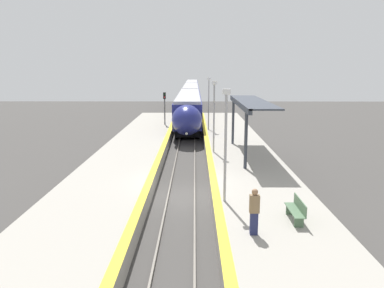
{
  "coord_description": "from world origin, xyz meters",
  "views": [
    {
      "loc": [
        0.72,
        -19.41,
        6.87
      ],
      "look_at": [
        0.55,
        4.0,
        2.13
      ],
      "focal_mm": 35.0,
      "sensor_mm": 36.0,
      "label": 1
    }
  ],
  "objects_px": {
    "platform_bench": "(297,209)",
    "railway_signal": "(165,108)",
    "train": "(191,95)",
    "lamppost_far": "(209,100)",
    "person_waiting": "(254,211)",
    "lamppost_near": "(226,138)",
    "lamppost_mid": "(214,112)"
  },
  "relations": [
    {
      "from": "railway_signal",
      "to": "lamppost_far",
      "type": "distance_m",
      "value": 5.8
    },
    {
      "from": "train",
      "to": "railway_signal",
      "type": "xyz_separation_m",
      "value": [
        -2.54,
        -28.19,
        0.47
      ]
    },
    {
      "from": "lamppost_near",
      "to": "platform_bench",
      "type": "bearing_deg",
      "value": -39.76
    },
    {
      "from": "train",
      "to": "lamppost_far",
      "type": "relative_size",
      "value": 14.25
    },
    {
      "from": "train",
      "to": "lamppost_near",
      "type": "bearing_deg",
      "value": -87.69
    },
    {
      "from": "platform_bench",
      "to": "railway_signal",
      "type": "distance_m",
      "value": 27.25
    },
    {
      "from": "person_waiting",
      "to": "lamppost_near",
      "type": "relative_size",
      "value": 0.34
    },
    {
      "from": "train",
      "to": "railway_signal",
      "type": "height_order",
      "value": "railway_signal"
    },
    {
      "from": "railway_signal",
      "to": "lamppost_mid",
      "type": "height_order",
      "value": "lamppost_mid"
    },
    {
      "from": "person_waiting",
      "to": "lamppost_far",
      "type": "distance_m",
      "value": 24.32
    },
    {
      "from": "person_waiting",
      "to": "railway_signal",
      "type": "distance_m",
      "value": 28.04
    },
    {
      "from": "lamppost_mid",
      "to": "lamppost_far",
      "type": "xyz_separation_m",
      "value": [
        0.0,
        10.33,
        0.0
      ]
    },
    {
      "from": "lamppost_near",
      "to": "person_waiting",
      "type": "bearing_deg",
      "value": -77.4
    },
    {
      "from": "person_waiting",
      "to": "lamppost_near",
      "type": "xyz_separation_m",
      "value": [
        -0.79,
        3.56,
        2.04
      ]
    },
    {
      "from": "lamppost_near",
      "to": "lamppost_mid",
      "type": "relative_size",
      "value": 1.0
    },
    {
      "from": "platform_bench",
      "to": "person_waiting",
      "type": "relative_size",
      "value": 0.99
    },
    {
      "from": "lamppost_mid",
      "to": "platform_bench",
      "type": "bearing_deg",
      "value": -77.81
    },
    {
      "from": "train",
      "to": "lamppost_far",
      "type": "height_order",
      "value": "lamppost_far"
    },
    {
      "from": "railway_signal",
      "to": "lamppost_mid",
      "type": "distance_m",
      "value": 14.42
    },
    {
      "from": "person_waiting",
      "to": "railway_signal",
      "type": "xyz_separation_m",
      "value": [
        -5.43,
        27.5,
        0.88
      ]
    },
    {
      "from": "lamppost_mid",
      "to": "lamppost_far",
      "type": "height_order",
      "value": "same"
    },
    {
      "from": "railway_signal",
      "to": "lamppost_near",
      "type": "bearing_deg",
      "value": -79.03
    },
    {
      "from": "lamppost_far",
      "to": "platform_bench",
      "type": "bearing_deg",
      "value": -83.23
    },
    {
      "from": "platform_bench",
      "to": "person_waiting",
      "type": "distance_m",
      "value": 2.36
    },
    {
      "from": "person_waiting",
      "to": "lamppost_mid",
      "type": "height_order",
      "value": "lamppost_mid"
    },
    {
      "from": "train",
      "to": "person_waiting",
      "type": "relative_size",
      "value": 41.61
    },
    {
      "from": "platform_bench",
      "to": "lamppost_near",
      "type": "relative_size",
      "value": 0.34
    },
    {
      "from": "platform_bench",
      "to": "railway_signal",
      "type": "xyz_separation_m",
      "value": [
        -7.36,
        26.2,
        1.32
      ]
    },
    {
      "from": "train",
      "to": "platform_bench",
      "type": "xyz_separation_m",
      "value": [
        4.82,
        -54.39,
        -0.85
      ]
    },
    {
      "from": "train",
      "to": "lamppost_far",
      "type": "xyz_separation_m",
      "value": [
        2.1,
        -31.47,
        1.62
      ]
    },
    {
      "from": "lamppost_near",
      "to": "train",
      "type": "bearing_deg",
      "value": 92.31
    },
    {
      "from": "platform_bench",
      "to": "railway_signal",
      "type": "relative_size",
      "value": 0.4
    }
  ]
}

